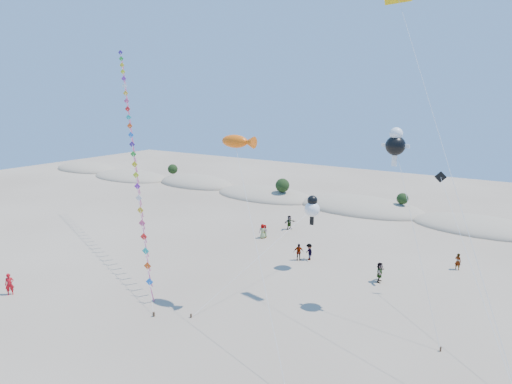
% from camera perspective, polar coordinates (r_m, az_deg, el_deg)
% --- Properties ---
extents(ground, '(160.00, 160.00, 0.00)m').
position_cam_1_polar(ground, '(29.33, -19.45, -21.48)').
color(ground, '#87735E').
rests_on(ground, ground).
extents(dune_ridge, '(145.30, 11.49, 5.57)m').
position_cam_1_polar(dune_ridge, '(64.38, 14.49, -2.21)').
color(dune_ridge, gray).
rests_on(dune_ridge, ground).
extents(kite_train, '(24.51, 19.20, 22.50)m').
position_cam_1_polar(kite_train, '(46.70, -16.23, 6.48)').
color(kite_train, '#3F2D1E').
rests_on(kite_train, ground).
extents(fish_kite, '(10.09, 8.38, 13.36)m').
position_cam_1_polar(fish_kite, '(31.71, -2.38, 6.67)').
color(fish_kite, '#3F2D1E').
rests_on(fish_kite, ground).
extents(cartoon_kite_low, '(4.11, 14.29, 7.14)m').
position_cam_1_polar(cartoon_kite_low, '(40.28, 7.48, -2.08)').
color(cartoon_kite_low, '#3F2D1E').
rests_on(cartoon_kite_low, ground).
extents(cartoon_kite_high, '(5.93, 5.02, 13.96)m').
position_cam_1_polar(cartoon_kite_high, '(32.72, 18.12, 6.14)').
color(cartoon_kite_high, '#3F2D1E').
rests_on(cartoon_kite_high, ground).
extents(parafoil_kite, '(12.23, 13.31, 23.42)m').
position_cam_1_polar(parafoil_kite, '(34.71, 18.75, 22.30)').
color(parafoil_kite, '#3F2D1E').
rests_on(parafoil_kite, ground).
extents(dark_kite, '(7.41, 12.45, 10.36)m').
position_cam_1_polar(dark_kite, '(33.69, 25.41, -4.52)').
color(dark_kite, '#3F2D1E').
rests_on(dark_kite, ground).
extents(flyer_foreground, '(0.73, 0.81, 1.85)m').
position_cam_1_polar(flyer_foreground, '(41.56, -30.01, -10.60)').
color(flyer_foreground, '#B70E17').
rests_on(flyer_foreground, ground).
extents(beachgoers, '(33.13, 11.10, 1.82)m').
position_cam_1_polar(beachgoers, '(44.26, 14.45, -7.96)').
color(beachgoers, slate).
rests_on(beachgoers, ground).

